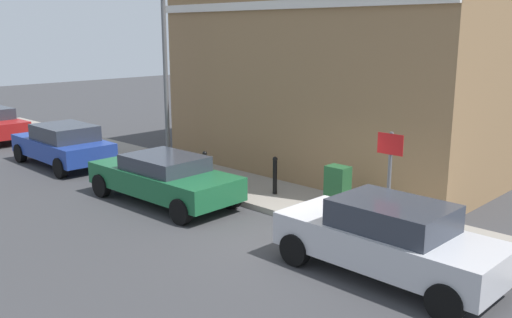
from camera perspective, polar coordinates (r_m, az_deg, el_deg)
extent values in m
plane|color=#38383A|center=(12.45, 3.60, -8.22)|extent=(80.00, 80.00, 0.00)
cube|color=gray|center=(17.92, -6.77, -1.42)|extent=(2.27, 30.00, 0.15)
cube|color=olive|center=(18.61, 9.27, 12.63)|extent=(6.36, 10.33, 8.89)
cube|color=silver|center=(16.09, 2.55, 15.41)|extent=(0.12, 10.33, 0.24)
cube|color=#B7B7BC|center=(10.72, 13.18, -8.41)|extent=(1.71, 4.23, 0.65)
cube|color=#2D333D|center=(10.49, 13.71, -5.64)|extent=(1.48, 2.07, 0.52)
cylinder|color=black|center=(11.09, 4.00, -9.16)|extent=(0.23, 0.64, 0.64)
cylinder|color=black|center=(12.24, 8.81, -7.12)|extent=(0.23, 0.64, 0.64)
cylinder|color=black|center=(9.55, 18.69, -13.64)|extent=(0.23, 0.64, 0.64)
cylinder|color=black|center=(10.87, 22.40, -10.64)|extent=(0.23, 0.64, 0.64)
cube|color=#195933|center=(15.08, -9.39, -2.12)|extent=(1.87, 4.53, 0.59)
cube|color=#2D333D|center=(14.90, -9.27, -0.40)|extent=(1.60, 2.08, 0.40)
cylinder|color=black|center=(16.05, -15.43, -2.60)|extent=(0.24, 0.65, 0.64)
cylinder|color=black|center=(16.94, -10.70, -1.54)|extent=(0.24, 0.65, 0.64)
cylinder|color=black|center=(13.40, -7.63, -5.31)|extent=(0.24, 0.65, 0.64)
cylinder|color=black|center=(14.46, -2.58, -3.83)|extent=(0.24, 0.65, 0.64)
cube|color=navy|center=(20.10, -19.08, 1.12)|extent=(1.87, 4.18, 0.60)
cube|color=#2D333D|center=(19.78, -18.88, 2.55)|extent=(1.61, 2.12, 0.52)
cylinder|color=black|center=(21.20, -22.85, 0.56)|extent=(0.23, 0.64, 0.64)
cylinder|color=black|center=(21.86, -18.80, 1.23)|extent=(0.23, 0.64, 0.64)
cylinder|color=black|center=(18.47, -19.27, -0.85)|extent=(0.23, 0.64, 0.64)
cylinder|color=black|center=(19.22, -14.78, -0.03)|extent=(0.23, 0.64, 0.64)
cylinder|color=black|center=(24.69, -22.40, 2.22)|extent=(0.22, 0.64, 0.64)
cube|color=#1E4C28|center=(13.78, 8.28, -3.05)|extent=(0.40, 0.55, 1.15)
cube|color=#333333|center=(13.93, 8.21, -5.17)|extent=(0.46, 0.61, 0.08)
cylinder|color=black|center=(15.17, 1.94, -1.83)|extent=(0.12, 0.12, 0.95)
sphere|color=black|center=(15.05, 1.95, -0.01)|extent=(0.14, 0.14, 0.14)
cylinder|color=black|center=(15.90, -5.20, -1.18)|extent=(0.12, 0.12, 0.95)
sphere|color=black|center=(15.79, -5.24, 0.56)|extent=(0.14, 0.14, 0.14)
cylinder|color=#59595B|center=(12.12, 13.35, -2.67)|extent=(0.08, 0.08, 2.30)
cube|color=white|center=(11.90, 13.52, 1.49)|extent=(0.03, 0.56, 0.40)
cube|color=red|center=(11.88, 13.49, 1.48)|extent=(0.01, 0.60, 0.44)
cylinder|color=#59595B|center=(17.95, -9.15, 7.69)|extent=(0.14, 0.14, 5.50)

